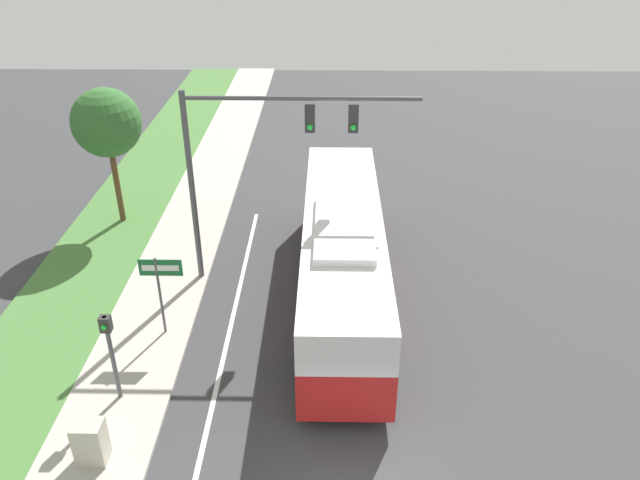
# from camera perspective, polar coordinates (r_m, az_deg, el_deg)

# --- Properties ---
(bus) EXTENTS (2.70, 12.31, 3.40)m
(bus) POSITION_cam_1_polar(r_m,az_deg,el_deg) (20.54, 2.06, -1.05)
(bus) COLOR red
(bus) RESTS_ON ground_plane
(signal_gantry) EXTENTS (7.55, 0.41, 6.89)m
(signal_gantry) POSITION_cam_1_polar(r_m,az_deg,el_deg) (20.43, -5.73, 8.28)
(signal_gantry) COLOR #4C4C51
(signal_gantry) RESTS_ON ground_plane
(pedestrian_signal) EXTENTS (0.28, 0.34, 2.81)m
(pedestrian_signal) POSITION_cam_1_polar(r_m,az_deg,el_deg) (17.36, -18.67, -9.02)
(pedestrian_signal) COLOR #4C4C51
(pedestrian_signal) RESTS_ON ground_plane
(street_sign) EXTENTS (1.30, 0.08, 2.81)m
(street_sign) POSITION_cam_1_polar(r_m,az_deg,el_deg) (19.37, -14.38, -3.65)
(street_sign) COLOR #4C4C51
(street_sign) RESTS_ON ground_plane
(utility_cabinet) EXTENTS (0.71, 0.57, 1.17)m
(utility_cabinet) POSITION_cam_1_polar(r_m,az_deg,el_deg) (16.65, -20.24, -16.95)
(utility_cabinet) COLOR #B7B29E
(utility_cabinet) RESTS_ON sidewalk
(roadside_tree) EXTENTS (2.72, 2.72, 5.62)m
(roadside_tree) POSITION_cam_1_polar(r_m,az_deg,el_deg) (26.10, -18.93, 10.06)
(roadside_tree) COLOR brown
(roadside_tree) RESTS_ON grass_verge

